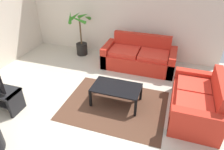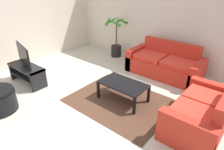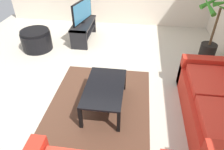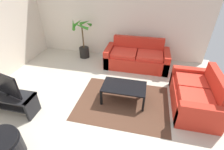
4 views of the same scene
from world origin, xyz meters
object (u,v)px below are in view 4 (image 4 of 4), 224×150
Objects in this scene: couch_main at (136,58)px; coffee_table at (124,88)px; tv at (3,84)px; potted_palm at (83,43)px; tv_stand at (11,101)px; ottoman at (0,150)px; couch_loveseat at (195,96)px.

coffee_table is at bearing -94.25° from couch_main.
potted_palm is (0.58, 2.96, -0.22)m from tv.
tv_stand reaches higher than coffee_table.
tv is 2.59m from coffee_table.
couch_main is 1.97m from potted_palm.
couch_main is at bearing 85.75° from coffee_table.
couch_main is 2.25× the size of tv.
potted_palm is 3.99m from ottoman.
couch_main and couch_loveseat have the same top height.
tv reaches higher than couch_loveseat.
ottoman is (-1.76, -1.96, -0.14)m from coffee_table.
tv_stand is 1.23× the size of tv.
ottoman is at bearing -148.10° from couch_loveseat.
potted_palm is (-3.45, 1.86, 0.25)m from couch_loveseat.
tv reaches higher than couch_main.
couch_loveseat is 1.46× the size of tv_stand.
potted_palm reaches higher than couch_loveseat.
ottoman is at bearing -89.35° from potted_palm.
potted_palm reaches higher than tv_stand.
couch_main reaches higher than coffee_table.
couch_main reaches higher than ottoman.
tv is at bearing -101.12° from potted_palm.
tv_stand is (-4.03, -1.10, 0.02)m from couch_loveseat.
potted_palm is at bearing 151.65° from couch_loveseat.
couch_loveseat is at bearing 15.25° from tv.
couch_loveseat is 1.17× the size of potted_palm.
couch_loveseat is at bearing 5.63° from coffee_table.
potted_palm reaches higher than coffee_table.
tv is at bearing -132.97° from couch_main.
potted_palm is (0.58, 2.96, 0.23)m from tv_stand.
tv is (0.00, 0.00, 0.46)m from tv_stand.
tv is (-4.03, -1.10, 0.47)m from couch_loveseat.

